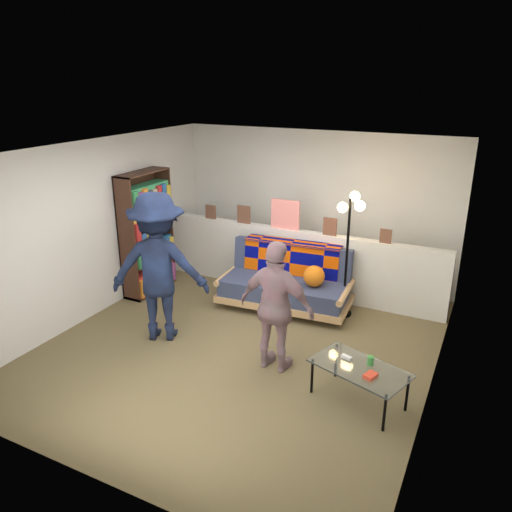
% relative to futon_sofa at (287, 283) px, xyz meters
% --- Properties ---
extents(ground, '(5.00, 5.00, 0.00)m').
position_rel_futon_sofa_xyz_m(ground, '(-0.07, -1.27, -0.37)').
color(ground, brown).
rests_on(ground, ground).
extents(room_shell, '(4.60, 5.05, 2.45)m').
position_rel_futon_sofa_xyz_m(room_shell, '(-0.07, -0.80, 1.30)').
color(room_shell, silver).
rests_on(room_shell, ground).
extents(half_wall_ledge, '(4.45, 0.15, 1.00)m').
position_rel_futon_sofa_xyz_m(half_wall_ledge, '(-0.07, 0.53, 0.13)').
color(half_wall_ledge, silver).
rests_on(half_wall_ledge, ground).
extents(ledge_decor, '(2.97, 0.02, 0.45)m').
position_rel_futon_sofa_xyz_m(ledge_decor, '(-0.29, 0.51, 0.80)').
color(ledge_decor, brown).
rests_on(ledge_decor, half_wall_ledge).
extents(futon_sofa, '(1.93, 1.04, 0.80)m').
position_rel_futon_sofa_xyz_m(futon_sofa, '(0.00, 0.00, 0.00)').
color(futon_sofa, tan).
rests_on(futon_sofa, ground).
extents(bookshelf, '(0.31, 0.93, 1.86)m').
position_rel_futon_sofa_xyz_m(bookshelf, '(-2.15, -0.40, 0.50)').
color(bookshelf, '#331A11').
rests_on(bookshelf, ground).
extents(coffee_table, '(1.08, 0.80, 0.50)m').
position_rel_futon_sofa_xyz_m(coffee_table, '(1.55, -1.75, 0.00)').
color(coffee_table, black).
rests_on(coffee_table, ground).
extents(floor_lamp, '(0.39, 0.31, 1.74)m').
position_rel_futon_sofa_xyz_m(floor_lamp, '(0.83, 0.15, 0.86)').
color(floor_lamp, black).
rests_on(floor_lamp, ground).
extents(person_left, '(1.40, 1.13, 1.89)m').
position_rel_futon_sofa_xyz_m(person_left, '(-1.09, -1.51, 0.57)').
color(person_left, black).
rests_on(person_left, ground).
extents(person_right, '(0.92, 0.43, 1.53)m').
position_rel_futon_sofa_xyz_m(person_right, '(0.53, -1.55, 0.39)').
color(person_right, '#C37E92').
rests_on(person_right, ground).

